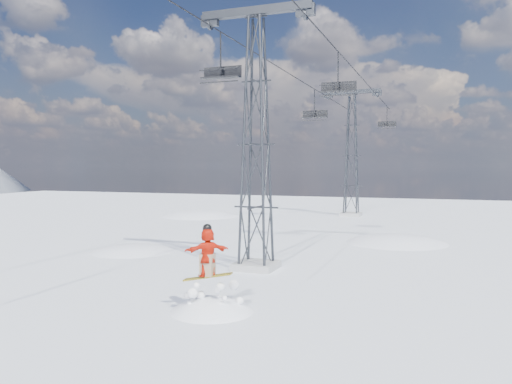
% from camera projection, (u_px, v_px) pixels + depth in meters
% --- Properties ---
extents(ground, '(120.00, 120.00, 0.00)m').
position_uv_depth(ground, '(138.00, 319.00, 14.88)').
color(ground, white).
rests_on(ground, ground).
extents(snow_terrain, '(39.00, 37.00, 22.00)m').
position_uv_depth(snow_terrain, '(248.00, 357.00, 36.93)').
color(snow_terrain, white).
rests_on(snow_terrain, ground).
extents(lift_tower_near, '(5.20, 1.80, 11.43)m').
position_uv_depth(lift_tower_near, '(256.00, 145.00, 21.81)').
color(lift_tower_near, '#999999').
rests_on(lift_tower_near, ground).
extents(lift_tower_far, '(5.20, 1.80, 11.43)m').
position_uv_depth(lift_tower_far, '(351.00, 156.00, 45.22)').
color(lift_tower_far, '#999999').
rests_on(lift_tower_far, ground).
extents(haul_cables, '(4.46, 51.00, 0.06)m').
position_uv_depth(haul_cables, '(318.00, 69.00, 32.30)').
color(haul_cables, black).
rests_on(haul_cables, ground).
extents(snowboarder_jump, '(4.40, 4.40, 6.74)m').
position_uv_depth(snowboarder_jump, '(212.00, 363.00, 15.75)').
color(snowboarder_jump, white).
rests_on(snowboarder_jump, ground).
extents(lift_chair_near, '(1.93, 0.56, 2.40)m').
position_uv_depth(lift_chair_near, '(221.00, 73.00, 23.52)').
color(lift_chair_near, black).
rests_on(lift_chair_near, ground).
extents(lift_chair_mid, '(1.97, 0.57, 2.45)m').
position_uv_depth(lift_chair_mid, '(338.00, 88.00, 27.59)').
color(lift_chair_mid, black).
rests_on(lift_chair_mid, ground).
extents(lift_chair_far, '(2.09, 0.60, 2.60)m').
position_uv_depth(lift_chair_far, '(315.00, 115.00, 41.00)').
color(lift_chair_far, black).
rests_on(lift_chair_far, ground).
extents(lift_chair_extra, '(1.91, 0.55, 2.37)m').
position_uv_depth(lift_chair_extra, '(387.00, 124.00, 52.77)').
color(lift_chair_extra, black).
rests_on(lift_chair_extra, ground).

